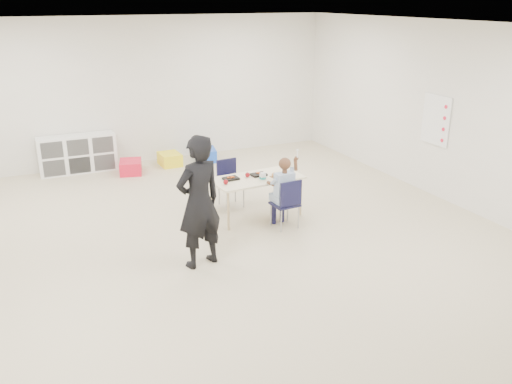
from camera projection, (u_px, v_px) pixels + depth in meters
name	position (u px, v px, depth m)	size (l,w,h in m)	color
room	(218.00, 147.00, 6.58)	(9.00, 9.02, 2.80)	beige
table	(257.00, 197.00, 8.08)	(1.38, 0.76, 0.61)	#FFEBCB
chair_near	(285.00, 203.00, 7.68)	(0.36, 0.33, 0.73)	#111133
chair_far	(231.00, 184.00, 8.45)	(0.36, 0.33, 0.73)	#111133
child	(285.00, 189.00, 7.60)	(0.49, 0.49, 1.16)	#AECBEB
lunch_tray_near	(259.00, 175.00, 8.06)	(0.22, 0.16, 0.03)	black
lunch_tray_far	(231.00, 179.00, 7.88)	(0.22, 0.16, 0.03)	black
milk_carton	(263.00, 176.00, 7.87)	(0.07, 0.07, 0.10)	white
bread_roll	(275.00, 175.00, 7.99)	(0.09, 0.09, 0.07)	tan
apple_near	(247.00, 175.00, 7.98)	(0.07, 0.07, 0.07)	maroon
apple_far	(226.00, 182.00, 7.67)	(0.07, 0.07, 0.07)	maroon
cubby_shelf	(77.00, 154.00, 10.13)	(1.40, 0.40, 0.70)	white
rules_poster	(436.00, 120.00, 8.71)	(0.02, 0.60, 0.80)	white
adult	(199.00, 202.00, 6.43)	(0.60, 0.39, 1.64)	black
bin_red	(131.00, 167.00, 10.11)	(0.39, 0.50, 0.24)	red
bin_yellow	(170.00, 159.00, 10.60)	(0.38, 0.49, 0.24)	yellow
bin_blue	(206.00, 155.00, 10.90)	(0.39, 0.50, 0.24)	blue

